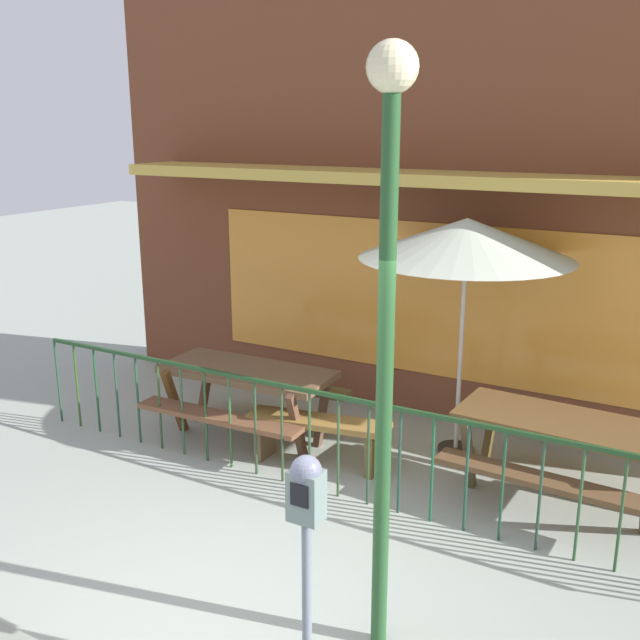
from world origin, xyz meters
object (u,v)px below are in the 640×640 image
object	(u,v)px
parking_meter_near	(306,515)
street_lamp	(387,275)
patio_bench	(318,431)
picnic_table_left	(248,383)
patio_umbrella	(467,240)
picnic_table_right	(563,437)

from	to	relation	value
parking_meter_near	street_lamp	world-z (taller)	street_lamp
patio_bench	picnic_table_left	bearing A→B (deg)	168.66
patio_umbrella	patio_bench	world-z (taller)	patio_umbrella
patio_bench	parking_meter_near	world-z (taller)	parking_meter_near
picnic_table_right	parking_meter_near	bearing A→B (deg)	-104.66
picnic_table_left	patio_umbrella	xyz separation A→B (m)	(2.03, 0.74, 1.56)
picnic_table_right	patio_umbrella	bearing A→B (deg)	154.92
parking_meter_near	street_lamp	bearing A→B (deg)	75.62
picnic_table_left	patio_umbrella	distance (m)	2.66
parking_meter_near	picnic_table_right	bearing A→B (deg)	75.34
picnic_table_left	patio_bench	bearing A→B (deg)	-11.34
patio_bench	street_lamp	distance (m)	3.27
patio_umbrella	parking_meter_near	world-z (taller)	patio_umbrella
picnic_table_left	patio_bench	distance (m)	1.00
picnic_table_right	picnic_table_left	bearing A→B (deg)	-176.09
street_lamp	parking_meter_near	bearing A→B (deg)	-104.38
picnic_table_left	picnic_table_right	world-z (taller)	same
picnic_table_left	picnic_table_right	distance (m)	3.15
picnic_table_left	parking_meter_near	bearing A→B (deg)	-50.29
picnic_table_right	street_lamp	bearing A→B (deg)	-104.73
patio_umbrella	street_lamp	distance (m)	2.98
patio_umbrella	picnic_table_right	bearing A→B (deg)	-25.08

